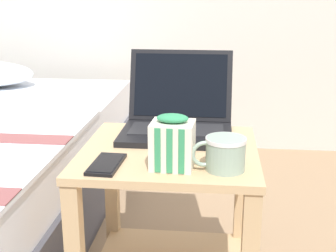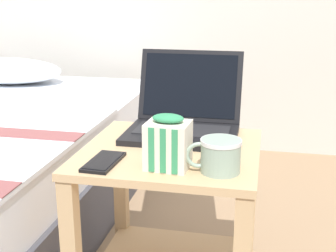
# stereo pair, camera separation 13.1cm
# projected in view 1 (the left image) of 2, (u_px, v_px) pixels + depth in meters

# --- Properties ---
(bedside_table) EXTENTS (0.51, 0.50, 0.54)m
(bedside_table) POSITION_uv_depth(u_px,v_px,m) (169.00, 210.00, 1.42)
(bedside_table) COLOR tan
(bedside_table) RESTS_ON ground_plane
(laptop) EXTENTS (0.35, 0.33, 0.25)m
(laptop) POSITION_uv_depth(u_px,v_px,m) (178.00, 117.00, 1.51)
(laptop) COLOR black
(laptop) RESTS_ON bedside_table
(mug_front_left) EXTENTS (0.14, 0.10, 0.09)m
(mug_front_left) POSITION_uv_depth(u_px,v_px,m) (225.00, 152.00, 1.19)
(mug_front_left) COLOR #8CA593
(mug_front_left) RESTS_ON bedside_table
(snack_bag) EXTENTS (0.12, 0.10, 0.14)m
(snack_bag) POSITION_uv_depth(u_px,v_px,m) (172.00, 143.00, 1.21)
(snack_bag) COLOR silver
(snack_bag) RESTS_ON bedside_table
(cell_phone) EXTENTS (0.08, 0.16, 0.01)m
(cell_phone) POSITION_uv_depth(u_px,v_px,m) (106.00, 164.00, 1.23)
(cell_phone) COLOR black
(cell_phone) RESTS_ON bedside_table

